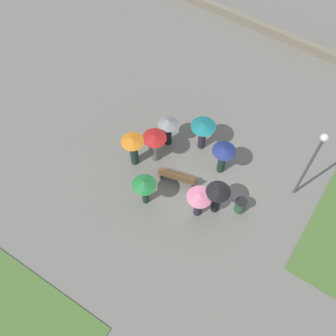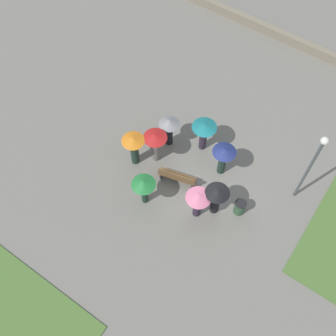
{
  "view_description": "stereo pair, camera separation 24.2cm",
  "coord_description": "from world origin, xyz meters",
  "px_view_note": "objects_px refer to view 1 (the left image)",
  "views": [
    {
      "loc": [
        -3.53,
        8.89,
        17.35
      ],
      "look_at": [
        1.75,
        0.82,
        1.06
      ],
      "focal_mm": 45.0,
      "sensor_mm": 36.0,
      "label": 1
    },
    {
      "loc": [
        -3.73,
        8.76,
        17.35
      ],
      "look_at": [
        1.75,
        0.82,
        1.06
      ],
      "focal_mm": 45.0,
      "sensor_mm": 36.0,
      "label": 2
    }
  ],
  "objects_px": {
    "crowd_person_red": "(155,143)",
    "crowd_person_orange": "(133,147)",
    "crowd_person_green": "(144,186)",
    "lamp_post": "(313,159)",
    "park_bench": "(177,177)",
    "crowd_person_black": "(217,196)",
    "crowd_person_teal": "(203,130)",
    "trash_bin": "(240,206)",
    "crowd_person_pink": "(199,199)",
    "crowd_person_navy": "(223,155)",
    "crowd_person_grey": "(168,127)"
  },
  "relations": [
    {
      "from": "crowd_person_red",
      "to": "crowd_person_orange",
      "type": "height_order",
      "value": "crowd_person_orange"
    },
    {
      "from": "crowd_person_green",
      "to": "lamp_post",
      "type": "bearing_deg",
      "value": -145.59
    },
    {
      "from": "park_bench",
      "to": "crowd_person_black",
      "type": "height_order",
      "value": "crowd_person_black"
    },
    {
      "from": "crowd_person_red",
      "to": "crowd_person_teal",
      "type": "xyz_separation_m",
      "value": [
        -1.49,
        -1.82,
        0.03
      ]
    },
    {
      "from": "lamp_post",
      "to": "crowd_person_teal",
      "type": "height_order",
      "value": "lamp_post"
    },
    {
      "from": "trash_bin",
      "to": "crowd_person_green",
      "type": "height_order",
      "value": "crowd_person_green"
    },
    {
      "from": "park_bench",
      "to": "crowd_person_green",
      "type": "relative_size",
      "value": 1.01
    },
    {
      "from": "park_bench",
      "to": "crowd_person_pink",
      "type": "height_order",
      "value": "crowd_person_pink"
    },
    {
      "from": "crowd_person_black",
      "to": "crowd_person_navy",
      "type": "relative_size",
      "value": 1.01
    },
    {
      "from": "crowd_person_green",
      "to": "crowd_person_teal",
      "type": "relative_size",
      "value": 0.98
    },
    {
      "from": "crowd_person_pink",
      "to": "lamp_post",
      "type": "bearing_deg",
      "value": -144.23
    },
    {
      "from": "park_bench",
      "to": "crowd_person_black",
      "type": "relative_size",
      "value": 0.97
    },
    {
      "from": "park_bench",
      "to": "crowd_person_black",
      "type": "bearing_deg",
      "value": 159.65
    },
    {
      "from": "lamp_post",
      "to": "crowd_person_green",
      "type": "height_order",
      "value": "lamp_post"
    },
    {
      "from": "park_bench",
      "to": "crowd_person_grey",
      "type": "height_order",
      "value": "crowd_person_grey"
    },
    {
      "from": "trash_bin",
      "to": "crowd_person_orange",
      "type": "height_order",
      "value": "crowd_person_orange"
    },
    {
      "from": "lamp_post",
      "to": "crowd_person_grey",
      "type": "height_order",
      "value": "lamp_post"
    },
    {
      "from": "park_bench",
      "to": "crowd_person_navy",
      "type": "relative_size",
      "value": 0.99
    },
    {
      "from": "crowd_person_green",
      "to": "crowd_person_orange",
      "type": "distance_m",
      "value": 2.19
    },
    {
      "from": "crowd_person_green",
      "to": "crowd_person_navy",
      "type": "distance_m",
      "value": 3.89
    },
    {
      "from": "crowd_person_grey",
      "to": "crowd_person_orange",
      "type": "bearing_deg",
      "value": 171.14
    },
    {
      "from": "crowd_person_black",
      "to": "crowd_person_pink",
      "type": "bearing_deg",
      "value": 17.01
    },
    {
      "from": "park_bench",
      "to": "lamp_post",
      "type": "distance_m",
      "value": 5.98
    },
    {
      "from": "crowd_person_pink",
      "to": "crowd_person_green",
      "type": "bearing_deg",
      "value": 8.86
    },
    {
      "from": "crowd_person_navy",
      "to": "crowd_person_green",
      "type": "bearing_deg",
      "value": 151.41
    },
    {
      "from": "lamp_post",
      "to": "crowd_person_red",
      "type": "xyz_separation_m",
      "value": [
        6.42,
        1.98,
        -1.63
      ]
    },
    {
      "from": "park_bench",
      "to": "crowd_person_grey",
      "type": "distance_m",
      "value": 2.44
    },
    {
      "from": "trash_bin",
      "to": "crowd_person_pink",
      "type": "distance_m",
      "value": 2.12
    },
    {
      "from": "park_bench",
      "to": "crowd_person_orange",
      "type": "distance_m",
      "value": 2.45
    },
    {
      "from": "lamp_post",
      "to": "crowd_person_green",
      "type": "bearing_deg",
      "value": 36.92
    },
    {
      "from": "crowd_person_black",
      "to": "crowd_person_orange",
      "type": "height_order",
      "value": "crowd_person_orange"
    },
    {
      "from": "lamp_post",
      "to": "crowd_person_black",
      "type": "distance_m",
      "value": 4.18
    },
    {
      "from": "lamp_post",
      "to": "crowd_person_red",
      "type": "relative_size",
      "value": 2.4
    },
    {
      "from": "park_bench",
      "to": "crowd_person_green",
      "type": "bearing_deg",
      "value": 53.21
    },
    {
      "from": "crowd_person_grey",
      "to": "crowd_person_teal",
      "type": "height_order",
      "value": "crowd_person_teal"
    },
    {
      "from": "crowd_person_green",
      "to": "crowd_person_grey",
      "type": "bearing_deg",
      "value": -76.86
    },
    {
      "from": "crowd_person_pink",
      "to": "crowd_person_grey",
      "type": "xyz_separation_m",
      "value": [
        3.19,
        -2.48,
        -0.03
      ]
    },
    {
      "from": "crowd_person_navy",
      "to": "crowd_person_orange",
      "type": "bearing_deg",
      "value": 119.84
    },
    {
      "from": "crowd_person_grey",
      "to": "crowd_person_red",
      "type": "bearing_deg",
      "value": -167.53
    },
    {
      "from": "trash_bin",
      "to": "crowd_person_navy",
      "type": "xyz_separation_m",
      "value": [
        1.76,
        -1.36,
        0.85
      ]
    },
    {
      "from": "trash_bin",
      "to": "crowd_person_red",
      "type": "bearing_deg",
      "value": -2.51
    },
    {
      "from": "lamp_post",
      "to": "crowd_person_pink",
      "type": "height_order",
      "value": "lamp_post"
    },
    {
      "from": "crowd_person_orange",
      "to": "crowd_person_red",
      "type": "bearing_deg",
      "value": 30.18
    },
    {
      "from": "crowd_person_teal",
      "to": "crowd_person_green",
      "type": "bearing_deg",
      "value": -145.75
    },
    {
      "from": "crowd_person_navy",
      "to": "crowd_person_orange",
      "type": "relative_size",
      "value": 0.95
    },
    {
      "from": "park_bench",
      "to": "crowd_person_teal",
      "type": "xyz_separation_m",
      "value": [
        0.1,
        -2.36,
        0.86
      ]
    },
    {
      "from": "crowd_person_green",
      "to": "crowd_person_navy",
      "type": "height_order",
      "value": "crowd_person_navy"
    },
    {
      "from": "trash_bin",
      "to": "crowd_person_orange",
      "type": "relative_size",
      "value": 0.43
    },
    {
      "from": "crowd_person_green",
      "to": "crowd_person_black",
      "type": "bearing_deg",
      "value": -156.53
    },
    {
      "from": "crowd_person_pink",
      "to": "crowd_person_green",
      "type": "xyz_separation_m",
      "value": [
        2.28,
        0.79,
        0.06
      ]
    }
  ]
}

